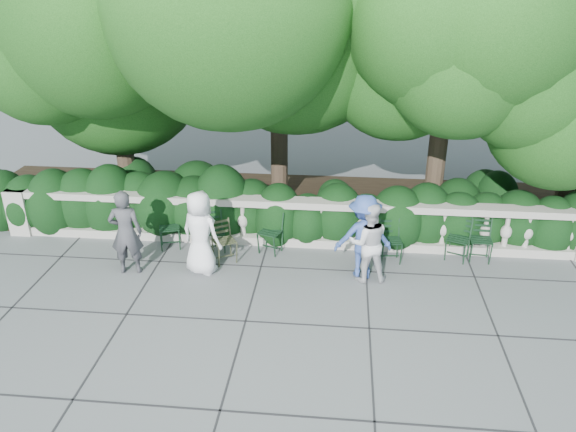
# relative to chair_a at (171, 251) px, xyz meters

# --- Properties ---
(ground) EXTENTS (90.00, 90.00, 0.00)m
(ground) POSITION_rel_chair_a_xyz_m (2.40, -1.27, 0.00)
(ground) COLOR #53565B
(ground) RESTS_ON ground
(balustrade) EXTENTS (12.00, 0.44, 1.00)m
(balustrade) POSITION_rel_chair_a_xyz_m (2.40, 0.53, 0.49)
(balustrade) COLOR #9E998E
(balustrade) RESTS_ON ground
(shrub_hedge) EXTENTS (15.00, 2.60, 1.70)m
(shrub_hedge) POSITION_rel_chair_a_xyz_m (2.40, 1.73, 0.00)
(shrub_hedge) COLOR black
(shrub_hedge) RESTS_ON ground
(tree_canopy) EXTENTS (15.04, 6.52, 6.78)m
(tree_canopy) POSITION_rel_chair_a_xyz_m (3.09, 1.93, 3.96)
(tree_canopy) COLOR #3F3023
(tree_canopy) RESTS_ON ground
(chair_a) EXTENTS (0.56, 0.58, 0.84)m
(chair_a) POSITION_rel_chair_a_xyz_m (0.00, 0.00, 0.00)
(chair_a) COLOR black
(chair_a) RESTS_ON ground
(chair_b) EXTENTS (0.58, 0.61, 0.84)m
(chair_b) POSITION_rel_chair_a_xyz_m (1.96, 0.00, 0.00)
(chair_b) COLOR black
(chair_b) RESTS_ON ground
(chair_c) EXTENTS (0.58, 0.60, 0.84)m
(chair_c) POSITION_rel_chair_a_xyz_m (0.94, -0.07, 0.00)
(chair_c) COLOR black
(chair_c) RESTS_ON ground
(chair_d) EXTENTS (0.50, 0.53, 0.84)m
(chair_d) POSITION_rel_chair_a_xyz_m (4.38, -0.15, 0.00)
(chair_d) COLOR black
(chair_d) RESTS_ON ground
(chair_e) EXTENTS (0.59, 0.61, 0.84)m
(chair_e) POSITION_rel_chair_a_xyz_m (5.61, 0.06, 0.00)
(chair_e) COLOR black
(chair_e) RESTS_ON ground
(chair_f) EXTENTS (0.47, 0.51, 0.84)m
(chair_f) POSITION_rel_chair_a_xyz_m (6.09, 0.06, 0.00)
(chair_f) COLOR black
(chair_f) RESTS_ON ground
(chair_weathered) EXTENTS (0.63, 0.64, 0.84)m
(chair_weathered) POSITION_rel_chair_a_xyz_m (1.25, -0.46, 0.00)
(chair_weathered) COLOR black
(chair_weathered) RESTS_ON ground
(person_businessman) EXTENTS (0.92, 0.77, 1.61)m
(person_businessman) POSITION_rel_chair_a_xyz_m (0.84, -0.75, 0.81)
(person_businessman) COLOR white
(person_businessman) RESTS_ON ground
(person_woman_grey) EXTENTS (0.65, 0.48, 1.64)m
(person_woman_grey) POSITION_rel_chair_a_xyz_m (-0.52, -0.88, 0.82)
(person_woman_grey) COLOR #3F3F44
(person_woman_grey) RESTS_ON ground
(person_casual_man) EXTENTS (0.80, 0.66, 1.51)m
(person_casual_man) POSITION_rel_chair_a_xyz_m (3.89, -0.73, 0.75)
(person_casual_man) COLOR silver
(person_casual_man) RESTS_ON ground
(person_older_blue) EXTENTS (1.11, 0.73, 1.61)m
(person_older_blue) POSITION_rel_chair_a_xyz_m (3.81, -0.61, 0.80)
(person_older_blue) COLOR #324D98
(person_older_blue) RESTS_ON ground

